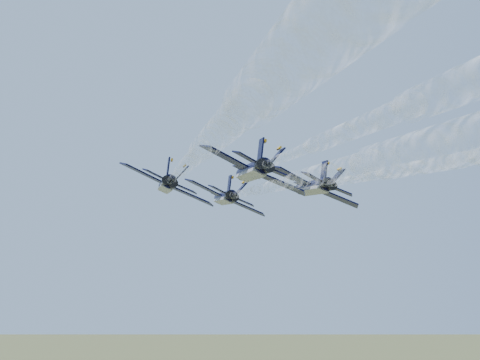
{
  "coord_description": "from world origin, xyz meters",
  "views": [
    {
      "loc": [
        0.25,
        -95.81,
        79.47
      ],
      "look_at": [
        -3.65,
        -1.89,
        93.67
      ],
      "focal_mm": 50.0,
      "sensor_mm": 36.0,
      "label": 1
    }
  ],
  "objects_px": {
    "jet_lead": "(225,198)",
    "jet_slot": "(252,171)",
    "jet_left": "(167,185)",
    "jet_right": "(313,187)"
  },
  "relations": [
    {
      "from": "jet_lead",
      "to": "jet_slot",
      "type": "xyz_separation_m",
      "value": [
        5.01,
        -26.29,
        0.0
      ]
    },
    {
      "from": "jet_left",
      "to": "jet_slot",
      "type": "height_order",
      "value": "same"
    },
    {
      "from": "jet_lead",
      "to": "jet_left",
      "type": "bearing_deg",
      "value": -127.98
    },
    {
      "from": "jet_lead",
      "to": "jet_slot",
      "type": "height_order",
      "value": "same"
    },
    {
      "from": "jet_right",
      "to": "jet_slot",
      "type": "bearing_deg",
      "value": -132.32
    },
    {
      "from": "jet_right",
      "to": "jet_slot",
      "type": "height_order",
      "value": "same"
    },
    {
      "from": "jet_lead",
      "to": "jet_right",
      "type": "xyz_separation_m",
      "value": [
        13.28,
        -11.73,
        0.0
      ]
    },
    {
      "from": "jet_left",
      "to": "jet_right",
      "type": "xyz_separation_m",
      "value": [
        20.35,
        3.26,
        0.0
      ]
    },
    {
      "from": "jet_left",
      "to": "jet_right",
      "type": "bearing_deg",
      "value": -3.61
    },
    {
      "from": "jet_left",
      "to": "jet_slot",
      "type": "distance_m",
      "value": 16.54
    }
  ]
}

